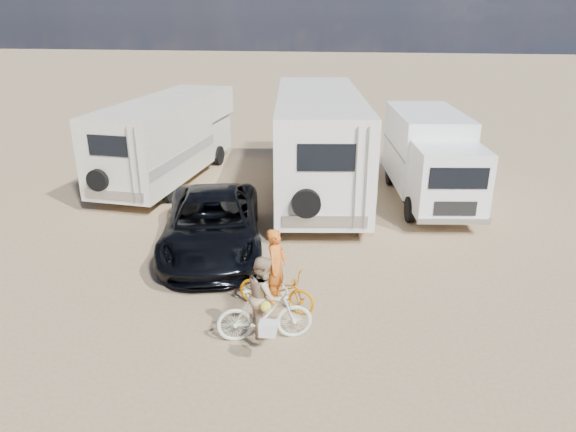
# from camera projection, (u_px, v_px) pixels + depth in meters

# --- Properties ---
(ground) EXTENTS (140.00, 140.00, 0.00)m
(ground) POSITION_uv_depth(u_px,v_px,m) (280.00, 294.00, 11.40)
(ground) COLOR tan
(ground) RESTS_ON ground
(rv_main) EXTENTS (3.60, 8.55, 3.34)m
(rv_main) POSITION_uv_depth(u_px,v_px,m) (318.00, 146.00, 16.89)
(rv_main) COLOR silver
(rv_main) RESTS_ON ground
(rv_left) EXTENTS (3.01, 7.69, 2.87)m
(rv_left) POSITION_uv_depth(u_px,v_px,m) (168.00, 141.00, 18.61)
(rv_left) COLOR beige
(rv_left) RESTS_ON ground
(box_truck) EXTENTS (2.75, 6.02, 2.74)m
(box_truck) POSITION_uv_depth(u_px,v_px,m) (431.00, 160.00, 16.45)
(box_truck) COLOR white
(box_truck) RESTS_ON ground
(dark_suv) EXTENTS (3.47, 5.59, 1.44)m
(dark_suv) POSITION_uv_depth(u_px,v_px,m) (212.00, 223.00, 13.30)
(dark_suv) COLOR black
(dark_suv) RESTS_ON ground
(bike_man) EXTENTS (1.77, 1.00, 0.88)m
(bike_man) POSITION_uv_depth(u_px,v_px,m) (277.00, 290.00, 10.71)
(bike_man) COLOR #CD6D00
(bike_man) RESTS_ON ground
(bike_woman) EXTENTS (1.87, 0.93, 1.08)m
(bike_woman) POSITION_uv_depth(u_px,v_px,m) (265.00, 314.00, 9.66)
(bike_woman) COLOR silver
(bike_woman) RESTS_ON ground
(rider_man) EXTENTS (0.52, 0.66, 1.60)m
(rider_man) POSITION_uv_depth(u_px,v_px,m) (276.00, 274.00, 10.58)
(rider_man) COLOR orange
(rider_man) RESTS_ON ground
(rider_woman) EXTENTS (0.75, 0.87, 1.54)m
(rider_woman) POSITION_uv_depth(u_px,v_px,m) (264.00, 304.00, 9.57)
(rider_woman) COLOR tan
(rider_woman) RESTS_ON ground
(bike_parked) EXTENTS (1.63, 0.78, 0.82)m
(bike_parked) POSITION_uv_depth(u_px,v_px,m) (427.00, 195.00, 16.26)
(bike_parked) COLOR #262825
(bike_parked) RESTS_ON ground
(cooler) EXTENTS (0.62, 0.56, 0.41)m
(cooler) POSITION_uv_depth(u_px,v_px,m) (243.00, 250.00, 13.01)
(cooler) COLOR #25668E
(cooler) RESTS_ON ground
(crate) EXTENTS (0.57, 0.57, 0.35)m
(crate) POSITION_uv_depth(u_px,v_px,m) (364.00, 228.00, 14.41)
(crate) COLOR #876344
(crate) RESTS_ON ground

